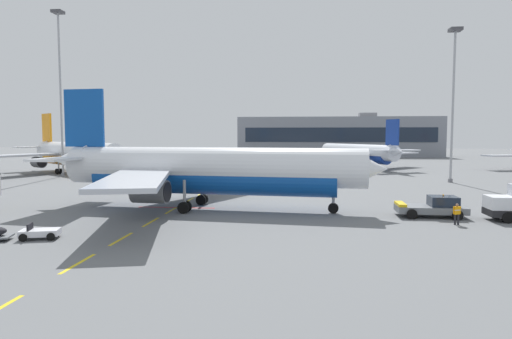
{
  "coord_description": "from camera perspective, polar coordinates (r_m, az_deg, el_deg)",
  "views": [
    {
      "loc": [
        30.83,
        -21.55,
        7.37
      ],
      "look_at": [
        25.81,
        25.87,
        3.68
      ],
      "focal_mm": 30.88,
      "sensor_mm": 36.0,
      "label": 1
    }
  ],
  "objects": [
    {
      "name": "ground",
      "position": [
        62.66,
        14.43,
        -2.47
      ],
      "size": [
        400.0,
        400.0,
        0.0
      ],
      "primitive_type": "plane",
      "color": "slate"
    },
    {
      "name": "apron_paint_markings",
      "position": [
        59.89,
        -6.38,
        -2.67
      ],
      "size": [
        8.0,
        92.26,
        0.01
      ],
      "color": "yellow",
      "rests_on": "ground"
    },
    {
      "name": "airliner_foreground",
      "position": [
        44.16,
        -6.37,
        -0.05
      ],
      "size": [
        34.82,
        34.48,
        12.2
      ],
      "color": "white",
      "rests_on": "ground"
    },
    {
      "name": "pushback_tug",
      "position": [
        43.16,
        21.97,
        -4.52
      ],
      "size": [
        6.07,
        3.32,
        2.08
      ],
      "color": "slate",
      "rests_on": "ground"
    },
    {
      "name": "airliner_far_center",
      "position": [
        91.5,
        -22.43,
        1.9
      ],
      "size": [
        30.71,
        28.42,
        12.0
      ],
      "color": "white",
      "rests_on": "ground"
    },
    {
      "name": "airliner_far_right",
      "position": [
        102.87,
        13.1,
        2.12
      ],
      "size": [
        27.42,
        28.97,
        10.66
      ],
      "color": "silver",
      "rests_on": "ground"
    },
    {
      "name": "ground_crew_worker",
      "position": [
        40.04,
        24.58,
        -5.1
      ],
      "size": [
        0.69,
        0.41,
        1.78
      ],
      "color": "#232328",
      "rests_on": "ground"
    },
    {
      "name": "apron_light_mast_near",
      "position": [
        87.46,
        -24.05,
        10.97
      ],
      "size": [
        1.8,
        1.8,
        29.39
      ],
      "color": "slate",
      "rests_on": "ground"
    },
    {
      "name": "apron_light_mast_far",
      "position": [
        76.0,
        24.22,
        9.75
      ],
      "size": [
        1.8,
        1.8,
        23.9
      ],
      "color": "slate",
      "rests_on": "ground"
    },
    {
      "name": "terminal_satellite",
      "position": [
        162.73,
        10.51,
        4.2
      ],
      "size": [
        70.65,
        18.7,
        15.46
      ],
      "color": "gray",
      "rests_on": "ground"
    }
  ]
}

